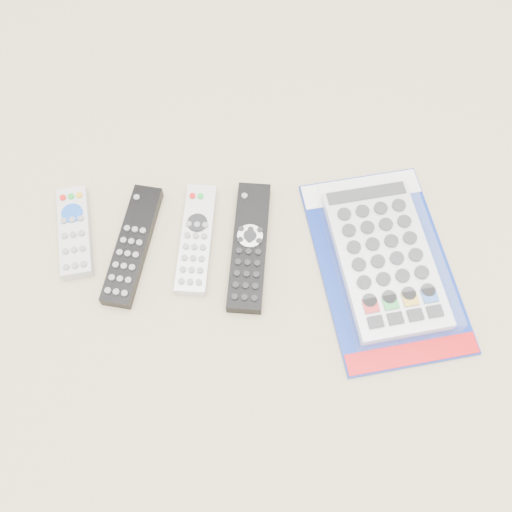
{
  "coord_description": "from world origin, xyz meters",
  "views": [
    {
      "loc": [
        0.01,
        -0.37,
        0.74
      ],
      "look_at": [
        0.02,
        -0.02,
        0.01
      ],
      "focal_mm": 40.0,
      "sensor_mm": 36.0,
      "label": 1
    }
  ],
  "objects_px": {
    "remote_silver_dvd": "(196,239)",
    "remote_large_black": "(249,246)",
    "jumbo_remote_packaged": "(385,257)",
    "remote_small_grey": "(75,232)",
    "remote_slim_black": "(133,245)"
  },
  "relations": [
    {
      "from": "remote_slim_black",
      "to": "remote_silver_dvd",
      "type": "relative_size",
      "value": 1.1
    },
    {
      "from": "remote_small_grey",
      "to": "jumbo_remote_packaged",
      "type": "distance_m",
      "value": 0.45
    },
    {
      "from": "remote_small_grey",
      "to": "remote_slim_black",
      "type": "distance_m",
      "value": 0.09
    },
    {
      "from": "remote_slim_black",
      "to": "remote_large_black",
      "type": "relative_size",
      "value": 0.94
    },
    {
      "from": "remote_slim_black",
      "to": "jumbo_remote_packaged",
      "type": "distance_m",
      "value": 0.36
    },
    {
      "from": "remote_large_black",
      "to": "jumbo_remote_packaged",
      "type": "height_order",
      "value": "jumbo_remote_packaged"
    },
    {
      "from": "remote_silver_dvd",
      "to": "jumbo_remote_packaged",
      "type": "height_order",
      "value": "jumbo_remote_packaged"
    },
    {
      "from": "remote_large_black",
      "to": "remote_small_grey",
      "type": "bearing_deg",
      "value": 178.95
    },
    {
      "from": "remote_silver_dvd",
      "to": "remote_large_black",
      "type": "distance_m",
      "value": 0.08
    },
    {
      "from": "remote_silver_dvd",
      "to": "jumbo_remote_packaged",
      "type": "relative_size",
      "value": 0.54
    },
    {
      "from": "remote_small_grey",
      "to": "remote_slim_black",
      "type": "height_order",
      "value": "same"
    },
    {
      "from": "remote_small_grey",
      "to": "remote_silver_dvd",
      "type": "distance_m",
      "value": 0.18
    },
    {
      "from": "remote_silver_dvd",
      "to": "remote_large_black",
      "type": "height_order",
      "value": "remote_large_black"
    },
    {
      "from": "remote_slim_black",
      "to": "remote_silver_dvd",
      "type": "bearing_deg",
      "value": 16.35
    },
    {
      "from": "remote_large_black",
      "to": "jumbo_remote_packaged",
      "type": "bearing_deg",
      "value": -1.99
    }
  ]
}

